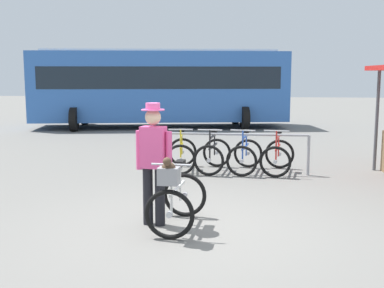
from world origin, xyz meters
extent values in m
plane|color=slate|center=(0.00, 0.00, 0.00)|extent=(80.00, 80.00, 0.00)
cylinder|color=#99999E|center=(-1.02, 3.83, 0.42)|extent=(0.06, 0.06, 0.85)
cylinder|color=#99999E|center=(2.13, 3.76, 0.42)|extent=(0.06, 0.06, 0.85)
cylinder|color=#99999E|center=(0.55, 3.80, 0.85)|extent=(3.15, 0.12, 0.05)
torus|color=black|center=(-0.64, 4.51, 0.33)|extent=(0.66, 0.13, 0.66)
cylinder|color=#B7B7BC|center=(-0.64, 4.51, 0.33)|extent=(0.08, 0.07, 0.08)
torus|color=black|center=(-0.56, 3.50, 0.33)|extent=(0.66, 0.13, 0.66)
cylinder|color=#B7B7BC|center=(-0.56, 3.50, 0.33)|extent=(0.08, 0.07, 0.08)
cube|color=yellow|center=(-0.60, 4.00, 0.56)|extent=(0.11, 0.92, 0.04)
cube|color=yellow|center=(-0.60, 3.95, 0.78)|extent=(0.09, 0.61, 0.04)
cylinder|color=yellow|center=(-0.61, 4.19, 0.60)|extent=(0.03, 0.03, 0.55)
cube|color=black|center=(-0.61, 4.19, 0.88)|extent=(0.14, 0.25, 0.06)
cylinder|color=yellow|center=(-0.57, 3.62, 0.65)|extent=(0.03, 0.03, 0.63)
cylinder|color=#B7B7BC|center=(-0.57, 3.62, 0.96)|extent=(0.52, 0.07, 0.03)
torus|color=black|center=(0.16, 4.50, 0.33)|extent=(0.66, 0.15, 0.66)
cylinder|color=#B7B7BC|center=(0.16, 4.50, 0.33)|extent=(0.09, 0.07, 0.08)
torus|color=black|center=(0.04, 3.48, 0.33)|extent=(0.66, 0.15, 0.66)
cylinder|color=#B7B7BC|center=(0.04, 3.48, 0.33)|extent=(0.09, 0.07, 0.08)
cube|color=black|center=(0.10, 3.99, 0.56)|extent=(0.14, 0.92, 0.04)
cube|color=black|center=(0.09, 3.94, 0.78)|extent=(0.11, 0.61, 0.04)
cylinder|color=black|center=(0.12, 4.17, 0.60)|extent=(0.03, 0.03, 0.55)
cube|color=black|center=(0.12, 4.17, 0.88)|extent=(0.15, 0.25, 0.06)
cylinder|color=black|center=(0.05, 3.60, 0.65)|extent=(0.03, 0.03, 0.63)
cylinder|color=#B7B7BC|center=(0.05, 3.60, 0.96)|extent=(0.52, 0.09, 0.03)
torus|color=black|center=(0.87, 4.48, 0.33)|extent=(0.67, 0.18, 0.66)
cylinder|color=#B7B7BC|center=(0.87, 4.48, 0.33)|extent=(0.09, 0.07, 0.08)
torus|color=black|center=(0.73, 3.47, 0.33)|extent=(0.67, 0.18, 0.66)
cylinder|color=#B7B7BC|center=(0.73, 3.47, 0.33)|extent=(0.09, 0.07, 0.08)
cube|color=#2D56B7|center=(0.80, 3.97, 0.56)|extent=(0.17, 0.91, 0.04)
cube|color=#2D56B7|center=(0.79, 3.92, 0.78)|extent=(0.12, 0.61, 0.04)
cylinder|color=#2D56B7|center=(0.83, 4.15, 0.60)|extent=(0.03, 0.03, 0.55)
cube|color=black|center=(0.83, 4.15, 0.88)|extent=(0.15, 0.25, 0.06)
cylinder|color=#2D56B7|center=(0.74, 3.59, 0.65)|extent=(0.03, 0.03, 0.63)
cylinder|color=#B7B7BC|center=(0.74, 3.59, 0.96)|extent=(0.52, 0.10, 0.03)
torus|color=black|center=(1.58, 4.46, 0.33)|extent=(0.66, 0.17, 0.66)
cylinder|color=#B7B7BC|center=(1.58, 4.46, 0.33)|extent=(0.09, 0.07, 0.08)
torus|color=black|center=(1.42, 3.45, 0.33)|extent=(0.66, 0.17, 0.66)
cylinder|color=#B7B7BC|center=(1.42, 3.45, 0.33)|extent=(0.09, 0.07, 0.08)
cube|color=red|center=(1.50, 3.96, 0.56)|extent=(0.18, 0.91, 0.04)
cube|color=red|center=(1.49, 3.91, 0.78)|extent=(0.13, 0.61, 0.04)
cylinder|color=red|center=(1.53, 4.14, 0.60)|extent=(0.03, 0.03, 0.55)
cube|color=black|center=(1.53, 4.14, 0.88)|extent=(0.16, 0.26, 0.06)
cylinder|color=red|center=(1.44, 3.57, 0.65)|extent=(0.03, 0.03, 0.63)
cylinder|color=#B7B7BC|center=(1.44, 3.57, 0.96)|extent=(0.52, 0.11, 0.03)
torus|color=black|center=(-0.11, 0.55, 0.33)|extent=(0.66, 0.11, 0.66)
cylinder|color=#B7B7BC|center=(-0.11, 0.55, 0.33)|extent=(0.08, 0.07, 0.08)
torus|color=black|center=(-0.19, -0.46, 0.33)|extent=(0.66, 0.11, 0.66)
cylinder|color=#B7B7BC|center=(-0.19, -0.46, 0.33)|extent=(0.08, 0.07, 0.08)
cube|color=silver|center=(-0.15, 0.05, 0.56)|extent=(0.10, 0.92, 0.04)
cube|color=silver|center=(-0.16, 0.00, 0.78)|extent=(0.08, 0.61, 0.04)
cylinder|color=silver|center=(-0.14, 0.23, 0.60)|extent=(0.03, 0.03, 0.55)
cube|color=black|center=(-0.14, 0.23, 0.88)|extent=(0.14, 0.25, 0.06)
cylinder|color=silver|center=(-0.18, -0.34, 0.65)|extent=(0.03, 0.03, 0.63)
cylinder|color=#B7B7BC|center=(-0.18, -0.34, 0.96)|extent=(0.52, 0.07, 0.03)
cube|color=gray|center=(-0.19, -0.48, 0.84)|extent=(0.27, 0.22, 0.22)
ellipsoid|color=#4C3828|center=(-0.19, -0.48, 0.94)|extent=(0.19, 0.17, 0.16)
sphere|color=#4C3828|center=(-0.20, -0.57, 1.04)|extent=(0.11, 0.11, 0.11)
cylinder|color=black|center=(-0.59, 0.14, 0.41)|extent=(0.14, 0.14, 0.82)
cylinder|color=black|center=(-0.41, 0.10, 0.41)|extent=(0.14, 0.14, 0.82)
cube|color=#E54C8C|center=(-0.50, 0.12, 1.11)|extent=(0.37, 0.26, 0.58)
cylinder|color=#E54C8C|center=(-0.71, 0.18, 1.06)|extent=(0.09, 0.09, 0.55)
cylinder|color=#E54C8C|center=(-0.28, 0.10, 1.06)|extent=(0.09, 0.09, 0.55)
sphere|color=beige|center=(-0.50, 0.12, 1.53)|extent=(0.22, 0.22, 0.22)
cylinder|color=#E05999|center=(-0.50, 0.12, 1.63)|extent=(0.32, 0.32, 0.02)
cylinder|color=#E05999|center=(-0.50, 0.12, 1.68)|extent=(0.20, 0.20, 0.09)
cube|color=#3366B7|center=(-2.57, 12.72, 1.65)|extent=(10.28, 4.13, 2.70)
cube|color=#19232D|center=(-2.57, 12.72, 2.00)|extent=(9.49, 4.02, 0.84)
cube|color=silver|center=(-2.57, 12.72, 3.04)|extent=(9.25, 3.72, 0.08)
cylinder|color=black|center=(-5.56, 10.94, 0.45)|extent=(0.40, 0.93, 0.90)
cylinder|color=black|center=(-5.98, 13.41, 0.45)|extent=(0.40, 0.93, 0.90)
cylinder|color=black|center=(0.85, 12.03, 0.45)|extent=(0.40, 0.93, 0.90)
cylinder|color=black|center=(0.43, 14.49, 0.45)|extent=(0.40, 0.93, 0.90)
cylinder|color=#4C4C51|center=(3.67, 4.47, 1.10)|extent=(0.07, 0.07, 2.20)
camera|label=1|loc=(0.72, -6.29, 2.10)|focal=44.44mm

